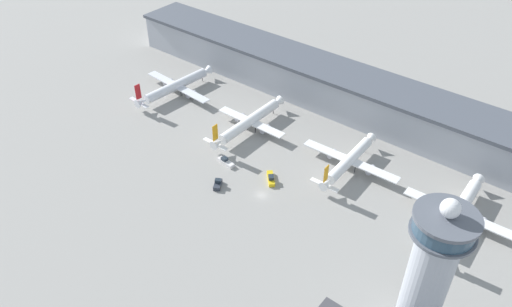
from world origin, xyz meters
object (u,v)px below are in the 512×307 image
control_tower (429,273)px  service_truck_catering (218,184)px  airplane_gate_delta (458,213)px  service_truck_fuel (226,162)px  airplane_gate_charlie (349,160)px  airplane_gate_alpha (176,86)px  service_truck_baggage (271,179)px  airplane_gate_bravo (250,122)px

control_tower → service_truck_catering: 87.55m
service_truck_catering → airplane_gate_delta: bearing=26.0°
airplane_gate_delta → service_truck_fuel: 87.81m
airplane_gate_charlie → airplane_gate_delta: 43.87m
airplane_gate_alpha → service_truck_catering: bearing=-31.8°
airplane_gate_delta → service_truck_baggage: (-63.62, -22.56, -3.21)m
airplane_gate_alpha → service_truck_fuel: (54.76, -26.07, -3.36)m
airplane_gate_alpha → service_truck_catering: airplane_gate_alpha is taller
airplane_gate_alpha → airplane_gate_charlie: size_ratio=1.11×
control_tower → airplane_gate_bravo: size_ratio=1.09×
control_tower → service_truck_fuel: control_tower is taller
airplane_gate_charlie → airplane_gate_delta: bearing=-2.2°
service_truck_catering → service_truck_fuel: (-6.64, 12.03, -0.07)m
airplane_gate_charlie → control_tower: bearing=-45.5°
service_truck_baggage → control_tower: bearing=-21.0°
airplane_gate_bravo → service_truck_fuel: airplane_gate_bravo is taller
airplane_gate_alpha → airplane_gate_charlie: (94.84, 1.28, 0.25)m
airplane_gate_charlie → service_truck_fuel: 48.66m
control_tower → airplane_gate_bravo: control_tower is taller
service_truck_catering → service_truck_fuel: service_truck_catering is taller
service_truck_fuel → service_truck_baggage: 20.53m
service_truck_fuel → service_truck_baggage: service_truck_baggage is taller
service_truck_catering → service_truck_baggage: 20.37m
control_tower → airplane_gate_delta: (-6.23, 49.31, -20.44)m
airplane_gate_delta → service_truck_catering: bearing=-154.0°
airplane_gate_bravo → airplane_gate_charlie: airplane_gate_bravo is taller
control_tower → airplane_gate_alpha: control_tower is taller
service_truck_fuel → airplane_gate_charlie: bearing=34.3°
service_truck_catering → service_truck_fuel: bearing=118.9°
control_tower → service_truck_baggage: 78.45m
airplane_gate_delta → service_truck_catering: airplane_gate_delta is taller
airplane_gate_bravo → service_truck_fuel: 25.60m
control_tower → service_truck_baggage: size_ratio=6.56×
airplane_gate_alpha → service_truck_baggage: size_ratio=6.01×
airplane_gate_alpha → airplane_gate_bravo: airplane_gate_bravo is taller
airplane_gate_delta → service_truck_baggage: size_ratio=6.07×
service_truck_fuel → service_truck_catering: bearing=-61.1°
airplane_gate_alpha → service_truck_baggage: airplane_gate_alpha is taller
control_tower → service_truck_baggage: bearing=159.0°
control_tower → service_truck_fuel: bearing=165.3°
airplane_gate_charlie → airplane_gate_alpha: bearing=-179.2°
airplane_gate_delta → control_tower: bearing=-82.8°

